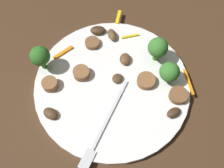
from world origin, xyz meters
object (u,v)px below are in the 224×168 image
(sausage_slice_1, at_px, (92,43))
(pepper_strip_3, at_px, (189,82))
(sausage_slice_4, at_px, (50,84))
(mushroom_1, at_px, (50,113))
(broccoli_floret_0, at_px, (169,72))
(plate, at_px, (112,86))
(fork, at_px, (102,129))
(mushroom_0, at_px, (125,59))
(sausage_slice_2, at_px, (81,73))
(pepper_strip_0, at_px, (63,52))
(pepper_strip_2, at_px, (118,17))
(broccoli_floret_2, at_px, (158,48))
(pepper_strip_1, at_px, (130,36))
(mushroom_4, at_px, (98,30))
(broccoli_floret_1, at_px, (40,56))
(mushroom_3, at_px, (117,78))
(sausage_slice_3, at_px, (146,81))
(mushroom_5, at_px, (112,35))
(sausage_slice_0, at_px, (178,95))
(mushroom_2, at_px, (174,113))

(sausage_slice_1, relative_size, pepper_strip_3, 0.54)
(sausage_slice_4, height_order, mushroom_1, sausage_slice_4)
(broccoli_floret_0, bearing_deg, plate, -37.19)
(fork, relative_size, mushroom_0, 6.41)
(fork, relative_size, sausage_slice_2, 5.39)
(broccoli_floret_0, relative_size, sausage_slice_2, 1.57)
(pepper_strip_0, xyz_separation_m, pepper_strip_2, (-0.15, 0.01, -0.00))
(broccoli_floret_2, bearing_deg, mushroom_0, -37.11)
(pepper_strip_0, bearing_deg, pepper_strip_1, 154.18)
(fork, xyz_separation_m, mushroom_4, (-0.13, -0.17, 0.00))
(mushroom_1, distance_m, mushroom_4, 0.20)
(broccoli_floret_1, xyz_separation_m, mushroom_0, (-0.13, 0.10, -0.03))
(plate, distance_m, sausage_slice_2, 0.06)
(sausage_slice_4, bearing_deg, broccoli_floret_1, -111.03)
(mushroom_3, distance_m, pepper_strip_2, 0.15)
(fork, bearing_deg, sausage_slice_1, -147.32)
(mushroom_1, height_order, pepper_strip_2, mushroom_1)
(sausage_slice_4, height_order, mushroom_0, sausage_slice_4)
(sausage_slice_3, distance_m, mushroom_1, 0.19)
(plate, height_order, pepper_strip_3, pepper_strip_3)
(sausage_slice_1, relative_size, mushroom_3, 1.38)
(broccoli_floret_2, distance_m, pepper_strip_2, 0.13)
(plate, relative_size, broccoli_floret_2, 5.19)
(broccoli_floret_0, bearing_deg, pepper_strip_0, -58.98)
(pepper_strip_1, bearing_deg, broccoli_floret_2, 90.05)
(sausage_slice_2, distance_m, sausage_slice_4, 0.06)
(fork, xyz_separation_m, mushroom_5, (-0.15, -0.14, 0.01))
(broccoli_floret_1, distance_m, mushroom_3, 0.15)
(broccoli_floret_1, relative_size, mushroom_4, 1.87)
(sausage_slice_4, xyz_separation_m, mushroom_3, (-0.10, 0.07, -0.00))
(fork, xyz_separation_m, pepper_strip_0, (-0.05, -0.17, 0.00))
(sausage_slice_0, xyz_separation_m, mushroom_5, (-0.00, -0.19, 0.00))
(mushroom_0, xyz_separation_m, mushroom_3, (0.04, 0.02, -0.00))
(sausage_slice_1, height_order, pepper_strip_3, sausage_slice_1)
(fork, distance_m, pepper_strip_1, 0.21)
(broccoli_floret_0, xyz_separation_m, mushroom_2, (0.04, 0.06, -0.02))
(sausage_slice_4, distance_m, pepper_strip_3, 0.26)
(mushroom_1, bearing_deg, mushroom_3, 169.42)
(sausage_slice_2, bearing_deg, fork, 68.83)
(mushroom_5, height_order, pepper_strip_1, mushroom_5)
(plate, bearing_deg, mushroom_1, -12.87)
(mushroom_0, relative_size, pepper_strip_0, 0.59)
(mushroom_2, bearing_deg, broccoli_floret_1, -64.33)
(mushroom_5, bearing_deg, pepper_strip_1, 137.42)
(sausage_slice_1, distance_m, sausage_slice_4, 0.12)
(mushroom_1, relative_size, pepper_strip_1, 0.77)
(sausage_slice_3, height_order, mushroom_1, same)
(mushroom_4, bearing_deg, sausage_slice_0, 93.11)
(plate, xyz_separation_m, mushroom_1, (0.12, -0.03, 0.01))
(broccoli_floret_0, height_order, sausage_slice_0, broccoli_floret_0)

